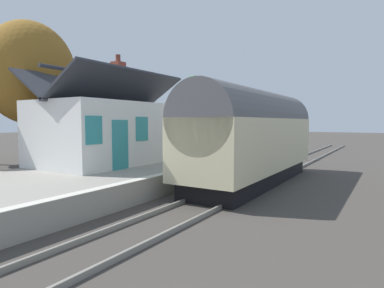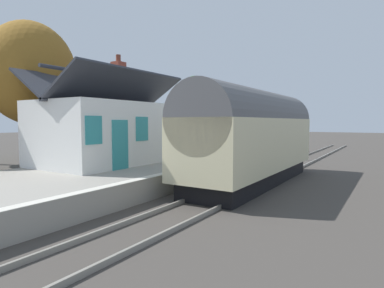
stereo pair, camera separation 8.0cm
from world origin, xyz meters
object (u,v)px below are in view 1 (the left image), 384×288
train (254,135)px  bench_near_building (251,140)px  planter_corner_building (179,149)px  planter_edge_near (243,146)px  bench_by_lamp (231,143)px  station_building (105,131)px  tree_distant (30,73)px  tree_mid_background (115,96)px  planter_edge_far (217,143)px  tree_far_left (194,94)px  lamp_post_platform (270,117)px  bench_platform_end (221,145)px

train → bench_near_building: train is taller
bench_near_building → planter_corner_building: bench_near_building is taller
bench_near_building → planter_edge_near: 3.89m
bench_by_lamp → station_building: bearing=170.3°
planter_corner_building → tree_distant: (-6.43, 4.94, 4.13)m
train → tree_mid_background: size_ratio=1.44×
station_building → planter_edge_far: (10.37, -0.73, -1.17)m
station_building → planter_corner_building: (5.26, -0.79, -1.21)m
train → planter_corner_building: size_ratio=13.60×
planter_edge_near → bench_by_lamp: bearing=115.3°
planter_edge_near → tree_mid_background: (-2.55, 10.37, 3.91)m
station_building → tree_far_left: bearing=16.0°
station_building → tree_distant: bearing=105.7°
lamp_post_platform → station_building: bearing=162.4°
bench_platform_end → tree_distant: bearing=147.6°
planter_edge_near → tree_distant: size_ratio=0.12×
planter_edge_near → planter_edge_far: (-0.51, 1.90, 0.16)m
train → tree_far_left: 16.93m
planter_edge_far → tree_far_left: tree_far_left is taller
bench_by_lamp → tree_distant: tree_distant is taller
planter_edge_far → tree_distant: bearing=157.1°
station_building → bench_platform_end: bearing=-13.2°
station_building → bench_platform_end: (8.55, -2.01, -1.12)m
bench_by_lamp → lamp_post_platform: size_ratio=0.42×
station_building → bench_near_building: size_ratio=4.75×
bench_near_building → bench_platform_end: (-6.11, -0.24, 0.00)m
planter_edge_far → tree_mid_background: tree_mid_background is taller
planter_edge_near → bench_near_building: bearing=12.9°
bench_by_lamp → tree_mid_background: tree_mid_background is taller
planter_edge_far → tree_mid_background: 9.48m
train → planter_edge_far: size_ratio=12.86×
bench_platform_end → tree_distant: tree_distant is taller
bench_near_building → bench_platform_end: same height
tree_distant → planter_edge_near: bearing=-29.4°
bench_platform_end → tree_distant: 12.20m
lamp_post_platform → bench_near_building: bearing=48.9°
planter_edge_far → tree_mid_background: (-2.04, 8.47, 3.75)m
station_building → planter_edge_near: (10.88, -2.63, -1.33)m
train → tree_far_left: (12.53, 10.89, 3.28)m
lamp_post_platform → bench_by_lamp: bearing=134.6°
train → planter_edge_near: (7.86, 3.80, -1.13)m
bench_platform_end → tree_far_left: size_ratio=0.19×
planter_edge_near → tree_distant: tree_distant is taller
bench_platform_end → bench_by_lamp: bearing=6.1°
bench_by_lamp → lamp_post_platform: 3.66m
planter_edge_far → tree_distant: (-11.54, 4.88, 4.09)m
bench_by_lamp → tree_far_left: size_ratio=0.19×
tree_mid_background → tree_far_left: (7.22, -3.28, 0.50)m
lamp_post_platform → tree_far_left: 9.25m
planter_edge_near → planter_edge_far: size_ratio=1.21×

